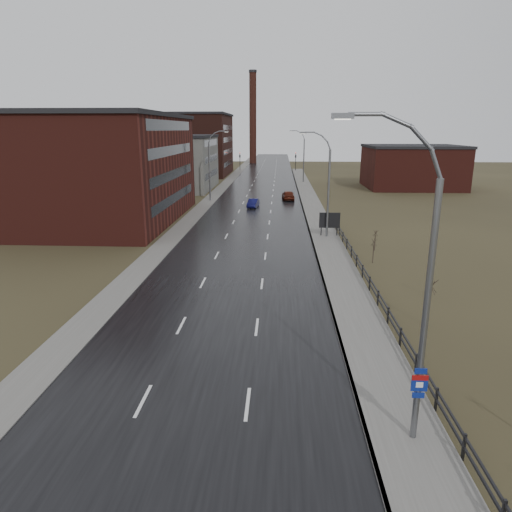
# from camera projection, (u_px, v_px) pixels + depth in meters

# --- Properties ---
(ground) EXTENTS (320.00, 320.00, 0.00)m
(ground) POSITION_uv_depth(u_px,v_px,m) (175.00, 469.00, 16.06)
(ground) COLOR #2D2819
(ground) RESTS_ON ground
(road) EXTENTS (14.00, 300.00, 0.06)m
(road) POSITION_uv_depth(u_px,v_px,m) (257.00, 203.00, 73.77)
(road) COLOR black
(road) RESTS_ON ground
(sidewalk_right) EXTENTS (3.20, 180.00, 0.18)m
(sidewalk_right) POSITION_uv_depth(u_px,v_px,m) (326.00, 239.00, 49.28)
(sidewalk_right) COLOR #595651
(sidewalk_right) RESTS_ON ground
(curb_right) EXTENTS (0.16, 180.00, 0.18)m
(curb_right) POSITION_uv_depth(u_px,v_px,m) (311.00, 239.00, 49.35)
(curb_right) COLOR slate
(curb_right) RESTS_ON ground
(sidewalk_left) EXTENTS (2.40, 260.00, 0.12)m
(sidewalk_left) POSITION_uv_depth(u_px,v_px,m) (207.00, 202.00, 74.17)
(sidewalk_left) COLOR #595651
(sidewalk_left) RESTS_ON ground
(warehouse_near) EXTENTS (22.44, 28.56, 13.50)m
(warehouse_near) POSITION_uv_depth(u_px,v_px,m) (89.00, 168.00, 58.58)
(warehouse_near) COLOR #471914
(warehouse_near) RESTS_ON ground
(warehouse_mid) EXTENTS (16.32, 20.40, 10.50)m
(warehouse_mid) POSITION_uv_depth(u_px,v_px,m) (172.00, 162.00, 90.58)
(warehouse_mid) COLOR slate
(warehouse_mid) RESTS_ON ground
(warehouse_far) EXTENTS (26.52, 24.48, 15.50)m
(warehouse_far) POSITION_uv_depth(u_px,v_px,m) (179.00, 144.00, 119.02)
(warehouse_far) COLOR #331611
(warehouse_far) RESTS_ON ground
(building_right) EXTENTS (18.36, 16.32, 8.50)m
(building_right) POSITION_uv_depth(u_px,v_px,m) (412.00, 167.00, 92.29)
(building_right) COLOR #471914
(building_right) RESTS_ON ground
(smokestack) EXTENTS (2.70, 2.70, 30.70)m
(smokestack) POSITION_uv_depth(u_px,v_px,m) (253.00, 117.00, 156.50)
(smokestack) COLOR #331611
(smokestack) RESTS_ON ground
(streetlight_main) EXTENTS (3.91, 0.29, 12.11)m
(streetlight_main) POSITION_uv_depth(u_px,v_px,m) (419.00, 292.00, 15.93)
(streetlight_main) COLOR slate
(streetlight_main) RESTS_ON ground
(streetlight_right_mid) EXTENTS (3.36, 0.28, 11.35)m
(streetlight_right_mid) POSITION_uv_depth(u_px,v_px,m) (326.00, 185.00, 48.70)
(streetlight_right_mid) COLOR slate
(streetlight_right_mid) RESTS_ON ground
(streetlight_left) EXTENTS (3.36, 0.28, 11.35)m
(streetlight_left) POSITION_uv_depth(u_px,v_px,m) (211.00, 165.00, 74.52)
(streetlight_left) COLOR slate
(streetlight_left) RESTS_ON ground
(streetlight_right_far) EXTENTS (3.36, 0.28, 11.35)m
(streetlight_right_far) POSITION_uv_depth(u_px,v_px,m) (303.00, 156.00, 100.65)
(streetlight_right_far) COLOR slate
(streetlight_right_far) RESTS_ON ground
(guardrail) EXTENTS (0.10, 53.05, 1.10)m
(guardrail) POSITION_uv_depth(u_px,v_px,m) (371.00, 285.00, 32.97)
(guardrail) COLOR black
(guardrail) RESTS_ON ground
(shrub_c) EXTENTS (0.71, 0.75, 3.03)m
(shrub_c) POSITION_uv_depth(u_px,v_px,m) (430.00, 301.00, 27.29)
(shrub_c) COLOR #382D23
(shrub_c) RESTS_ON ground
(shrub_d) EXTENTS (0.47, 0.50, 1.97)m
(shrub_d) POSITION_uv_depth(u_px,v_px,m) (429.00, 282.00, 32.39)
(shrub_d) COLOR #382D23
(shrub_d) RESTS_ON ground
(shrub_e) EXTENTS (0.53, 0.56, 2.23)m
(shrub_e) POSITION_uv_depth(u_px,v_px,m) (373.00, 250.00, 40.56)
(shrub_e) COLOR #382D23
(shrub_e) RESTS_ON ground
(shrub_f) EXTENTS (0.49, 0.52, 2.07)m
(shrub_f) POSITION_uv_depth(u_px,v_px,m) (375.00, 240.00, 44.68)
(shrub_f) COLOR #382D23
(shrub_f) RESTS_ON ground
(billboard) EXTENTS (2.29, 0.17, 2.75)m
(billboard) POSITION_uv_depth(u_px,v_px,m) (330.00, 221.00, 50.16)
(billboard) COLOR black
(billboard) RESTS_ON ground
(traffic_light_left) EXTENTS (0.58, 2.73, 5.30)m
(traffic_light_left) POSITION_uv_depth(u_px,v_px,m) (240.00, 154.00, 130.67)
(traffic_light_left) COLOR black
(traffic_light_left) RESTS_ON ground
(traffic_light_right) EXTENTS (0.58, 2.73, 5.30)m
(traffic_light_right) POSITION_uv_depth(u_px,v_px,m) (296.00, 155.00, 129.87)
(traffic_light_right) COLOR black
(traffic_light_right) RESTS_ON ground
(car_near) EXTENTS (1.81, 4.06, 1.29)m
(car_near) POSITION_uv_depth(u_px,v_px,m) (253.00, 204.00, 69.38)
(car_near) COLOR #0D0E42
(car_near) RESTS_ON ground
(car_far) EXTENTS (2.21, 4.90, 1.63)m
(car_far) POSITION_uv_depth(u_px,v_px,m) (288.00, 195.00, 76.70)
(car_far) COLOR #49170C
(car_far) RESTS_ON ground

